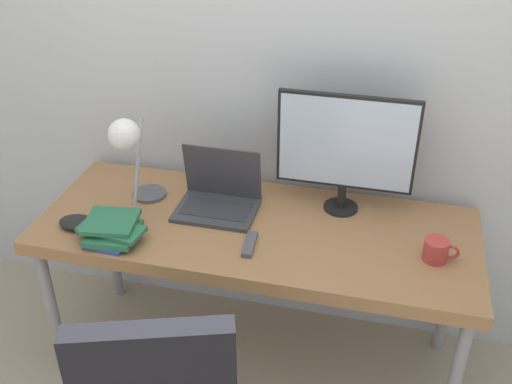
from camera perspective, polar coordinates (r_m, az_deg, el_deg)
name	(u,v)px	position (r m, az deg, el deg)	size (l,w,h in m)	color
wall_back	(279,69)	(2.59, 2.23, 11.61)	(8.00, 0.05, 2.60)	silver
desk	(256,237)	(2.50, 0.00, -4.35)	(1.80, 0.70, 0.78)	#996B42
laptop	(218,197)	(2.55, -3.61, -0.52)	(0.34, 0.25, 0.26)	#38383D
monitor	(346,146)	(2.45, 8.57, 4.33)	(0.56, 0.15, 0.52)	black
desk_lamp	(129,145)	(2.43, -12.04, 4.39)	(0.15, 0.31, 0.44)	#4C4C51
book_stack	(112,230)	(2.43, -13.56, -3.55)	(0.27, 0.23, 0.08)	#334C8C
tv_remote	(250,244)	(2.34, -0.61, -5.01)	(0.05, 0.16, 0.02)	#4C4C51
mug	(437,250)	(2.35, 16.83, -5.32)	(0.13, 0.09, 0.09)	#B23833
game_controller	(77,222)	(2.55, -16.69, -2.79)	(0.15, 0.11, 0.04)	black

